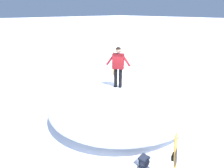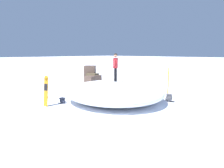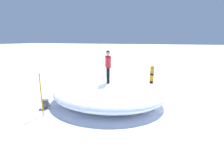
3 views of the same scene
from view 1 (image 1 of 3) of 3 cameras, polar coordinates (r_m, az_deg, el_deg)
The scene contains 7 objects.
ground at distance 8.84m, azimuth 3.74°, elevation -6.39°, with size 240.00×240.00×0.00m, color white.
snow_mound at distance 7.93m, azimuth 3.90°, elevation -5.18°, with size 6.32×5.67×1.16m, color white.
snowboarder_standing at distance 7.45m, azimuth 1.94°, elevation 6.29°, with size 0.90×0.63×1.70m.
snowboard_primary_upright at distance 4.89m, azimuth 18.93°, elevation -22.33°, with size 0.26×0.31×1.68m.
backpack_near at distance 11.08m, azimuth 5.05°, elevation 0.99°, with size 0.50×0.59×0.48m.
backpack_far at distance 5.77m, azimuth 9.94°, elevation -22.62°, with size 0.34×0.51×0.33m.
trail_marker_pole at distance 10.99m, azimuth 0.55°, elevation 5.31°, with size 0.10×0.10×1.99m.
Camera 1 is at (-5.32, 5.68, 4.19)m, focal length 29.41 mm.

